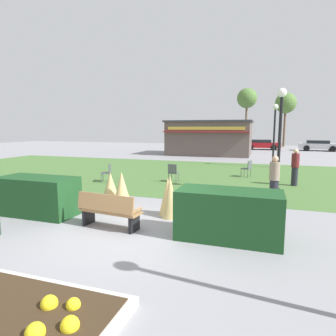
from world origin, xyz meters
The scene contains 22 objects.
ground_plane centered at (0.00, 0.00, 0.00)m, with size 80.00×80.00×0.00m, color gray.
lawn_patch centered at (0.00, 9.72, 0.00)m, with size 36.00×12.00×0.01m, color #446B33.
park_bench centered at (-0.57, 0.27, 0.48)m, with size 1.75×0.70×0.95m.
hedge_left centered at (-3.25, 0.68, 0.58)m, with size 2.41×1.10×1.15m, color #19421E.
hedge_right centered at (2.49, 0.55, 0.59)m, with size 2.43×1.10×1.18m, color #19421E.
ornamental_grass_behind_left centered at (0.51, 1.93, 0.58)m, with size 0.53×0.53×1.15m, color tan.
ornamental_grass_behind_right centered at (-0.95, 1.75, 0.64)m, with size 0.70×0.70×1.28m, color tan.
ornamental_grass_behind_center centered at (0.67, 1.67, 0.64)m, with size 0.51×0.51×1.28m, color tan.
ornamental_grass_behind_far centered at (-1.49, 2.01, 0.59)m, with size 0.74×0.74×1.19m, color tan.
lamppost_mid centered at (3.78, 6.05, 2.61)m, with size 0.36×0.36×4.15m.
lamppost_far centered at (3.80, 14.20, 2.61)m, with size 0.36×0.36×4.15m.
food_kiosk centered at (-1.88, 21.84, 1.66)m, with size 8.01×5.21×3.30m.
cafe_chair_west centered at (2.43, 9.66, 0.53)m, with size 0.57×0.57×0.89m.
cafe_chair_east centered at (-3.94, 6.02, 0.53)m, with size 0.56×0.56×0.89m.
cafe_chair_center centered at (-0.92, 7.00, 0.53)m, with size 0.46×0.46×0.89m.
person_strolling centered at (3.60, 4.21, 0.86)m, with size 0.34×0.34×1.69m.
person_standing centered at (4.59, 7.94, 0.86)m, with size 0.34×0.34×1.69m.
parked_car_west_slot centered at (-2.04, 30.40, 0.64)m, with size 4.24×2.13×1.20m.
parked_car_center_slot centered at (2.87, 30.39, 0.64)m, with size 4.30×2.26×1.20m.
parked_car_east_slot centered at (9.05, 30.40, 0.64)m, with size 4.31×2.28×1.20m.
tree_left_bg centered at (0.55, 37.21, 6.69)m, with size 2.80×2.80×8.17m.
tree_right_bg centered at (5.70, 36.86, 5.88)m, with size 2.80×2.80×7.34m.
Camera 1 is at (3.23, -6.18, 2.64)m, focal length 30.88 mm.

